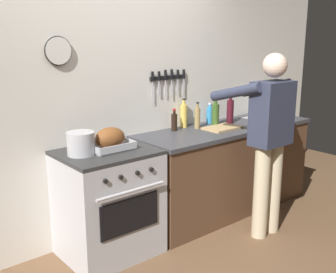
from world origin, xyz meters
TOP-DOWN VIEW (x-y plane):
  - wall_back at (-0.00, 1.35)m, footprint 6.00×0.13m
  - counter_block at (1.21, 0.99)m, footprint 2.03×0.65m
  - stove at (-0.22, 0.99)m, footprint 0.76×0.67m
  - person_cook at (1.08, 0.38)m, footprint 0.51×0.63m
  - roasting_pan at (-0.18, 1.00)m, footprint 0.35×0.26m
  - stock_pot at (-0.43, 1.02)m, footprint 0.22×0.22m
  - cutting_board at (1.08, 0.94)m, footprint 0.36×0.24m
  - bottle_dish_soap at (1.18, 1.21)m, footprint 0.07×0.07m
  - bottle_wine_red at (1.34, 1.07)m, footprint 0.07×0.07m
  - bottle_vinegar at (0.91, 1.12)m, footprint 0.06×0.06m
  - bottle_soy_sauce at (0.67, 1.19)m, footprint 0.06×0.06m
  - bottle_olive_oil at (1.13, 1.09)m, footprint 0.08×0.08m
  - bottle_cooking_oil at (0.84, 1.24)m, footprint 0.07×0.07m

SIDE VIEW (x-z plane):
  - stove at x=-0.22m, z-range 0.00..0.90m
  - counter_block at x=1.21m, z-range 0.01..0.91m
  - cutting_board at x=1.08m, z-range 0.90..0.92m
  - person_cook at x=1.08m, z-range 0.12..1.78m
  - roasting_pan at x=-0.18m, z-range 0.89..1.08m
  - bottle_dish_soap at x=1.18m, z-range 0.88..1.10m
  - bottle_soy_sauce at x=0.67m, z-range 0.88..1.10m
  - stock_pot at x=-0.43m, z-range 0.90..1.08m
  - bottle_vinegar at x=0.91m, z-range 0.88..1.14m
  - bottle_olive_oil at x=1.13m, z-range 0.88..1.16m
  - bottle_cooking_oil at x=0.84m, z-range 0.88..1.17m
  - bottle_wine_red at x=1.34m, z-range 0.87..1.19m
  - wall_back at x=0.00m, z-range 0.00..2.60m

